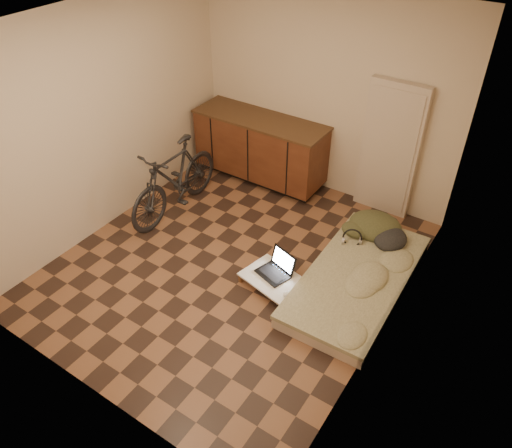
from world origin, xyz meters
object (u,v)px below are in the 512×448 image
Objects in this scene: lap_desk at (276,281)px; laptop at (277,269)px; bicycle at (174,176)px; futon at (357,279)px.

laptop reaches higher than lap_desk.
futon is (2.50, 0.00, -0.44)m from bicycle.
futon is 4.89× the size of laptop.
bicycle reaches higher than laptop.
bicycle is 1.83m from laptop.
futon is at bearing 45.79° from laptop.
lap_desk is (1.80, -0.51, -0.42)m from bicycle.
bicycle is 2.02× the size of lap_desk.
bicycle is 1.91m from lap_desk.
lap_desk is at bearing -44.59° from laptop.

